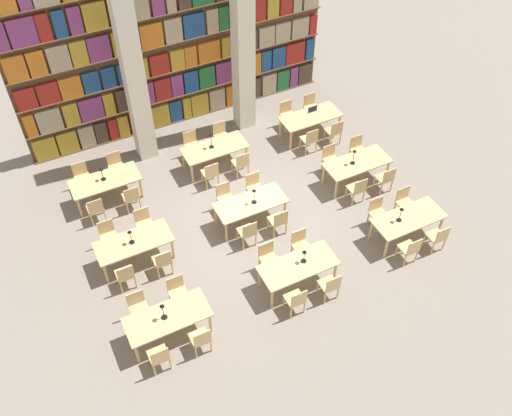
{
  "coord_description": "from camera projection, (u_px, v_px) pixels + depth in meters",
  "views": [
    {
      "loc": [
        -4.57,
        -9.37,
        11.38
      ],
      "look_at": [
        0.0,
        -0.24,
        0.65
      ],
      "focal_mm": 40.0,
      "sensor_mm": 36.0,
      "label": 1
    }
  ],
  "objects": [
    {
      "name": "reading_table_2",
      "position": [
        408.0,
        220.0,
        14.54
      ],
      "size": [
        1.88,
        0.83,
        0.73
      ],
      "color": "tan",
      "rests_on": "ground_plane"
    },
    {
      "name": "chair_4",
      "position": [
        296.0,
        300.0,
        13.04
      ],
      "size": [
        0.42,
        0.4,
        0.89
      ],
      "color": "tan",
      "rests_on": "ground_plane"
    },
    {
      "name": "reading_table_5",
      "position": [
        357.0,
        164.0,
        15.99
      ],
      "size": [
        1.88,
        0.83,
        0.73
      ],
      "color": "tan",
      "rests_on": "ground_plane"
    },
    {
      "name": "desk_lamp_1",
      "position": [
        304.0,
        254.0,
        13.31
      ],
      "size": [
        0.14,
        0.14,
        0.4
      ],
      "color": "black",
      "rests_on": "reading_table_1"
    },
    {
      "name": "chair_35",
      "position": [
        311.0,
        106.0,
        18.12
      ],
      "size": [
        0.42,
        0.4,
        0.89
      ],
      "rotation": [
        0.0,
        0.0,
        3.14
      ],
      "color": "tan",
      "rests_on": "ground_plane"
    },
    {
      "name": "reading_table_4",
      "position": [
        250.0,
        205.0,
        14.91
      ],
      "size": [
        1.88,
        0.83,
        0.73
      ],
      "color": "tan",
      "rests_on": "ground_plane"
    },
    {
      "name": "chair_11",
      "position": [
        404.0,
        201.0,
        15.21
      ],
      "size": [
        0.42,
        0.4,
        0.89
      ],
      "rotation": [
        0.0,
        0.0,
        3.14
      ],
      "color": "tan",
      "rests_on": "ground_plane"
    },
    {
      "name": "desk_lamp_6",
      "position": [
        102.0,
        172.0,
        15.25
      ],
      "size": [
        0.14,
        0.14,
        0.42
      ],
      "color": "black",
      "rests_on": "reading_table_6"
    },
    {
      "name": "reading_table_0",
      "position": [
        168.0,
        319.0,
        12.51
      ],
      "size": [
        1.88,
        0.83,
        0.73
      ],
      "color": "tan",
      "rests_on": "ground_plane"
    },
    {
      "name": "chair_8",
      "position": [
        410.0,
        249.0,
        14.09
      ],
      "size": [
        0.42,
        0.4,
        0.89
      ],
      "color": "tan",
      "rests_on": "ground_plane"
    },
    {
      "name": "chair_15",
      "position": [
        144.0,
        223.0,
        14.68
      ],
      "size": [
        0.42,
        0.4,
        0.89
      ],
      "rotation": [
        0.0,
        0.0,
        3.14
      ],
      "color": "tan",
      "rests_on": "ground_plane"
    },
    {
      "name": "chair_20",
      "position": [
        357.0,
        189.0,
        15.54
      ],
      "size": [
        0.42,
        0.4,
        0.89
      ],
      "color": "tan",
      "rests_on": "ground_plane"
    },
    {
      "name": "chair_0",
      "position": [
        159.0,
        357.0,
        12.05
      ],
      "size": [
        0.42,
        0.4,
        0.89
      ],
      "color": "tan",
      "rests_on": "ground_plane"
    },
    {
      "name": "chair_12",
      "position": [
        125.0,
        275.0,
        13.53
      ],
      "size": [
        0.42,
        0.4,
        0.89
      ],
      "color": "tan",
      "rests_on": "ground_plane"
    },
    {
      "name": "chair_31",
      "position": [
        221.0,
        135.0,
        17.13
      ],
      "size": [
        0.42,
        0.4,
        0.89
      ],
      "rotation": [
        0.0,
        0.0,
        3.14
      ],
      "color": "tan",
      "rests_on": "ground_plane"
    },
    {
      "name": "chair_5",
      "position": [
        268.0,
        257.0,
        13.9
      ],
      "size": [
        0.42,
        0.4,
        0.89
      ],
      "rotation": [
        0.0,
        0.0,
        3.14
      ],
      "color": "tan",
      "rests_on": "ground_plane"
    },
    {
      "name": "reading_table_7",
      "position": [
        215.0,
        150.0,
        16.43
      ],
      "size": [
        1.88,
        0.83,
        0.73
      ],
      "color": "tan",
      "rests_on": "ground_plane"
    },
    {
      "name": "bookshelf_bank",
      "position": [
        176.0,
        44.0,
        16.57
      ],
      "size": [
        9.62,
        0.35,
        5.5
      ],
      "color": "brown",
      "rests_on": "ground_plane"
    },
    {
      "name": "chair_1",
      "position": [
        138.0,
        307.0,
        12.91
      ],
      "size": [
        0.42,
        0.4,
        0.89
      ],
      "rotation": [
        0.0,
        0.0,
        3.14
      ],
      "color": "tan",
      "rests_on": "ground_plane"
    },
    {
      "name": "chair_19",
      "position": [
        254.0,
        187.0,
        15.6
      ],
      "size": [
        0.42,
        0.4,
        0.89
      ],
      "rotation": [
        0.0,
        0.0,
        3.14
      ],
      "color": "tan",
      "rests_on": "ground_plane"
    },
    {
      "name": "chair_24",
      "position": [
        96.0,
        209.0,
        15.02
      ],
      "size": [
        0.42,
        0.4,
        0.89
      ],
      "color": "tan",
      "rests_on": "ground_plane"
    },
    {
      "name": "desk_lamp_5",
      "position": [
        354.0,
        154.0,
        15.66
      ],
      "size": [
        0.14,
        0.14,
        0.49
      ],
      "color": "black",
      "rests_on": "reading_table_5"
    },
    {
      "name": "chair_25",
      "position": [
        82.0,
        176.0,
        15.88
      ],
      "size": [
        0.42,
        0.4,
        0.89
      ],
      "rotation": [
        0.0,
        0.0,
        3.14
      ],
      "color": "tan",
      "rests_on": "ground_plane"
    },
    {
      "name": "chair_10",
      "position": [
        438.0,
        237.0,
        14.35
      ],
      "size": [
        0.42,
        0.4,
        0.89
      ],
      "color": "tan",
      "rests_on": "ground_plane"
    },
    {
      "name": "chair_30",
      "position": [
        241.0,
        163.0,
        16.27
      ],
      "size": [
        0.42,
        0.4,
        0.89
      ],
      "color": "tan",
      "rests_on": "ground_plane"
    },
    {
      "name": "chair_6",
      "position": [
        330.0,
        285.0,
        13.32
      ],
      "size": [
        0.42,
        0.4,
        0.89
      ],
      "color": "tan",
      "rests_on": "ground_plane"
    },
    {
      "name": "chair_9",
      "position": [
        377.0,
        212.0,
        14.95
      ],
      "size": [
        0.42,
        0.4,
        0.89
      ],
      "rotation": [
        0.0,
        0.0,
        3.14
      ],
      "color": "tan",
      "rests_on": "ground_plane"
    },
    {
      "name": "chair_14",
      "position": [
        163.0,
        261.0,
        13.82
      ],
      "size": [
        0.42,
        0.4,
        0.89
      ],
      "color": "tan",
      "rests_on": "ground_plane"
    },
    {
      "name": "desk_lamp_3",
      "position": [
        130.0,
        234.0,
        13.69
      ],
      "size": [
        0.14,
        0.14,
        0.44
      ],
      "color": "black",
      "rests_on": "reading_table_3"
    },
    {
      "name": "chair_29",
      "position": [
        192.0,
        144.0,
        16.84
      ],
      "size": [
        0.42,
        0.4,
        0.89
      ],
      "rotation": [
        0.0,
        0.0,
        3.14
      ],
      "color": "tan",
      "rests_on": "ground_plane"
    },
    {
      "name": "chair_26",
      "position": [
        131.0,
        197.0,
        15.33
      ],
      "size": [
        0.42,
        0.4,
        0.89
      ],
      "color": "tan",
      "rests_on": "ground_plane"
    },
    {
      "name": "chair_18",
      "position": [
        278.0,
        220.0,
        14.74
      ],
      "size": [
        0.42,
        0.4,
        0.89
      ],
      "color": "tan",
      "rests_on": "ground_plane"
    },
    {
      "name": "reading_table_6",
      "position": [
        105.0,
        182.0,
        15.49
      ],
      "size": [
        1.88,
        0.83,
        0.73
      ],
      "color": "tan",
      "rests_on": "ground_plane"
    },
    {
      "name": "chair_27",
      "position": [
        116.0,
        166.0,
        16.19
      ],
      "size": [
        0.42,
        0.4,
        0.89
      ],
      "rotation": [
        0.0,
        0.0,
        3.14
      ],
      "color": "tan",
      "rests_on": "ground_plane"
    },
    {
      "name": "desk_lamp_7",
      "position": [
        211.0,
        138.0,
        16.14
      ],
      "size": [
        0.14,
        0.14,
        0.49
      ],
      "color": "black",
      "rests_on": "reading_table_7"
    },
    {
      "name": "chair_17",
      "position": [
        225.0,
        197.0,
        15.32
      ],
      "size": [
        0.42,
        0.4,
        0.89
      ],
      "rotation": [
        0.0,
        0.0,
        3.14
      ],
      "color": "tan",
      "rests_on": "ground_plane"
    },
    {
      "name": "chair_32",
      "position": [
        310.0,
        139.0,
        17.0
      ],
      "size": [
        0.42,
        0.4,
        0.89
      ],
      "color": "tan",
      "rests_on": "ground_plane"
    },
    {
      "name": "reading_table_3",
      "position": [
        134.0,
        244.0,
        13.99
      ],
      "size": [
        1.88,
        0.83,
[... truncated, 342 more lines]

